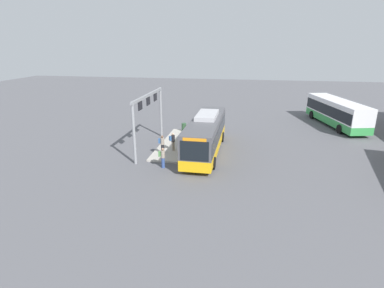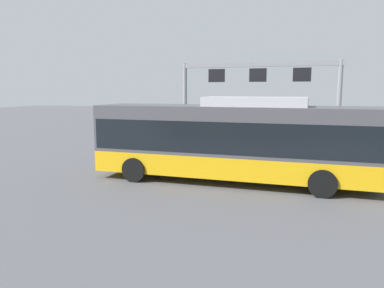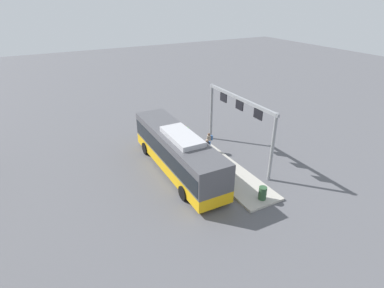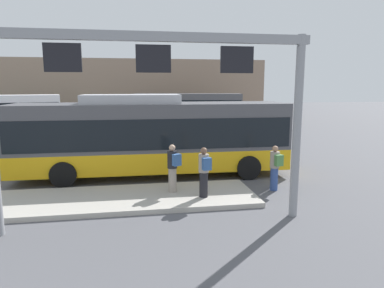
% 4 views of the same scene
% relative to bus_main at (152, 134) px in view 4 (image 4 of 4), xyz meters
% --- Properties ---
extents(ground_plane, '(120.00, 120.00, 0.00)m').
position_rel_bus_main_xyz_m(ground_plane, '(0.01, -0.00, -1.81)').
color(ground_plane, '#56565B').
extents(platform_curb, '(10.00, 2.80, 0.16)m').
position_rel_bus_main_xyz_m(platform_curb, '(-1.72, -3.16, -1.73)').
color(platform_curb, '#B2ADA3').
rests_on(platform_curb, ground).
extents(bus_main, '(11.35, 2.80, 3.46)m').
position_rel_bus_main_xyz_m(bus_main, '(0.00, 0.00, 0.00)').
color(bus_main, '#EAAD14').
rests_on(bus_main, ground).
extents(bus_background_right, '(10.20, 4.27, 3.10)m').
position_rel_bus_main_xyz_m(bus_background_right, '(4.19, 17.34, -0.04)').
color(bus_background_right, '#EAAD14').
rests_on(bus_background_right, ground).
extents(person_boarding, '(0.40, 0.57, 1.67)m').
position_rel_bus_main_xyz_m(person_boarding, '(4.28, -2.87, -0.92)').
color(person_boarding, '#334C8C').
rests_on(person_boarding, ground).
extents(person_waiting_near, '(0.40, 0.57, 1.67)m').
position_rel_bus_main_xyz_m(person_waiting_near, '(1.47, -3.67, -0.76)').
color(person_waiting_near, black).
rests_on(person_waiting_near, platform_curb).
extents(person_waiting_mid, '(0.53, 0.61, 1.67)m').
position_rel_bus_main_xyz_m(person_waiting_mid, '(0.53, -2.93, -0.76)').
color(person_waiting_mid, gray).
rests_on(person_waiting_mid, platform_curb).
extents(platform_sign_gantry, '(8.50, 0.24, 5.20)m').
position_rel_bus_main_xyz_m(platform_sign_gantry, '(-0.21, -5.32, 1.90)').
color(platform_sign_gantry, gray).
rests_on(platform_sign_gantry, ground).
extents(station_building, '(29.80, 8.00, 6.60)m').
position_rel_bus_main_xyz_m(station_building, '(-1.27, 26.50, 1.49)').
color(station_building, gray).
rests_on(station_building, ground).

